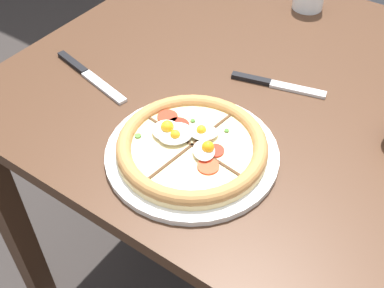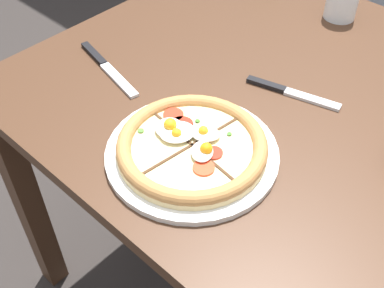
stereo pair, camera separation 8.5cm
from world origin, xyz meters
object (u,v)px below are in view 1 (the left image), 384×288
at_px(knife_main, 89,76).
at_px(pizza, 192,148).
at_px(knife_spare, 277,85).
at_px(dining_table, 283,130).

bearing_deg(knife_main, pizza, 0.17).
height_order(pizza, knife_main, pizza).
xyz_separation_m(pizza, knife_spare, (0.03, 0.27, -0.02)).
xyz_separation_m(knife_main, knife_spare, (0.35, 0.20, 0.00)).
bearing_deg(knife_spare, dining_table, -13.31).
bearing_deg(dining_table, pizza, -103.04).
relative_size(dining_table, knife_spare, 5.80).
height_order(knife_main, knife_spare, same).
bearing_deg(knife_main, dining_table, 40.45).
bearing_deg(knife_spare, knife_main, -164.18).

